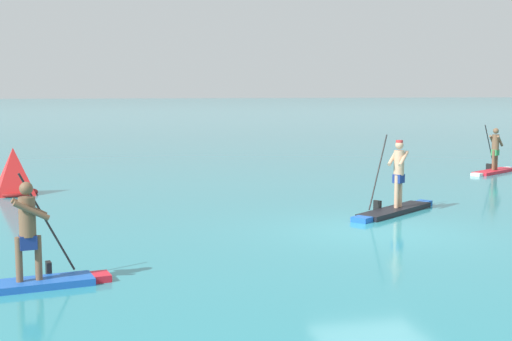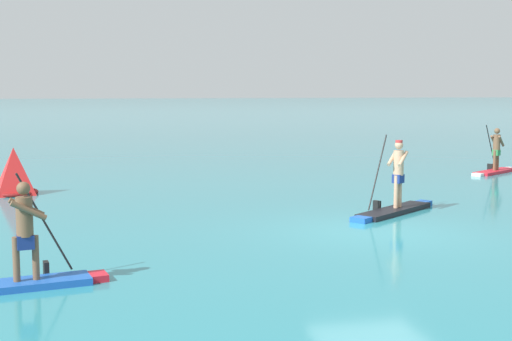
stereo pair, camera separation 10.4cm
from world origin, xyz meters
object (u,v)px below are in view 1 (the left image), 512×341
object	(u,v)px
paddleboarder_near_left	(24,265)
paddleboarder_mid_center	(395,199)
race_marker_buoy	(14,174)
paddleboarder_far_right	(494,163)

from	to	relation	value
paddleboarder_near_left	paddleboarder_mid_center	world-z (taller)	paddleboarder_mid_center
race_marker_buoy	paddleboarder_far_right	bearing A→B (deg)	6.16
paddleboarder_near_left	paddleboarder_mid_center	distance (m)	9.92
paddleboarder_mid_center	race_marker_buoy	size ratio (longest dim) A/B	1.98
paddleboarder_near_left	race_marker_buoy	world-z (taller)	paddleboarder_near_left
race_marker_buoy	paddleboarder_mid_center	bearing A→B (deg)	-29.30
paddleboarder_near_left	race_marker_buoy	bearing A→B (deg)	85.50
paddleboarder_mid_center	race_marker_buoy	world-z (taller)	paddleboarder_mid_center
paddleboarder_near_left	paddleboarder_far_right	world-z (taller)	paddleboarder_near_left
paddleboarder_far_right	race_marker_buoy	bearing A→B (deg)	152.61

